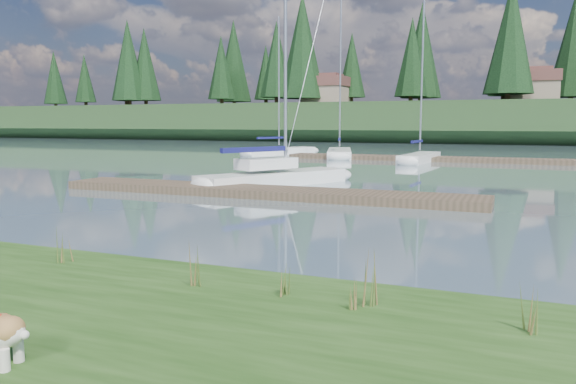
% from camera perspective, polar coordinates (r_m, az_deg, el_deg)
% --- Properties ---
extents(ground, '(200.00, 200.00, 0.00)m').
position_cam_1_polar(ground, '(39.66, 15.63, 3.02)').
color(ground, slate).
rests_on(ground, ground).
extents(ridge, '(200.00, 20.00, 5.00)m').
position_cam_1_polar(ridge, '(82.42, 19.31, 6.63)').
color(ridge, '#1E3419').
rests_on(ridge, ground).
extents(sailboat_main, '(5.03, 7.81, 11.57)m').
position_cam_1_polar(sailboat_main, '(24.04, -0.36, 1.78)').
color(sailboat_main, white).
rests_on(sailboat_main, ground).
extents(dock_near, '(16.00, 2.00, 0.30)m').
position_cam_1_polar(dock_near, '(20.40, -2.92, 0.03)').
color(dock_near, '#4C3D2C').
rests_on(dock_near, ground).
extents(dock_far, '(26.00, 2.20, 0.30)m').
position_cam_1_polar(dock_far, '(39.46, 18.53, 3.11)').
color(dock_far, '#4C3D2C').
rests_on(dock_far, ground).
extents(sailboat_bg_0, '(4.72, 7.50, 11.10)m').
position_cam_1_polar(sailboat_bg_0, '(46.24, -0.29, 4.23)').
color(sailboat_bg_0, white).
rests_on(sailboat_bg_0, ground).
extents(sailboat_bg_1, '(4.09, 8.68, 12.70)m').
position_cam_1_polar(sailboat_bg_1, '(44.06, 5.25, 4.06)').
color(sailboat_bg_1, white).
rests_on(sailboat_bg_1, ground).
extents(sailboat_bg_2, '(1.98, 7.23, 10.81)m').
position_cam_1_polar(sailboat_bg_2, '(39.13, 13.44, 3.52)').
color(sailboat_bg_2, white).
rests_on(sailboat_bg_2, ground).
extents(weed_0, '(0.17, 0.14, 0.68)m').
position_cam_1_polar(weed_0, '(8.14, -9.37, -7.44)').
color(weed_0, '#475B23').
rests_on(weed_0, bank).
extents(weed_1, '(0.17, 0.14, 0.56)m').
position_cam_1_polar(weed_1, '(7.62, -0.59, -8.75)').
color(weed_1, '#475B23').
rests_on(weed_1, bank).
extents(weed_2, '(0.17, 0.14, 0.74)m').
position_cam_1_polar(weed_2, '(7.25, 8.57, -9.05)').
color(weed_2, '#475B23').
rests_on(weed_2, bank).
extents(weed_3, '(0.17, 0.14, 0.62)m').
position_cam_1_polar(weed_3, '(10.05, -21.77, -5.21)').
color(weed_3, '#475B23').
rests_on(weed_3, bank).
extents(weed_4, '(0.17, 0.14, 0.47)m').
position_cam_1_polar(weed_4, '(7.09, 6.85, -10.35)').
color(weed_4, '#475B23').
rests_on(weed_4, bank).
extents(weed_5, '(0.17, 0.14, 0.56)m').
position_cam_1_polar(weed_5, '(6.86, 23.46, -11.16)').
color(weed_5, '#475B23').
rests_on(weed_5, bank).
extents(mud_lip, '(60.00, 0.50, 0.14)m').
position_cam_1_polar(mud_lip, '(9.37, -8.62, -9.06)').
color(mud_lip, '#33281C').
rests_on(mud_lip, ground).
extents(conifer_0, '(5.72, 5.72, 14.15)m').
position_cam_1_polar(conifer_0, '(97.37, -15.92, 12.75)').
color(conifer_0, '#382619').
rests_on(conifer_0, ridge).
extents(conifer_1, '(4.40, 4.40, 11.30)m').
position_cam_1_polar(conifer_1, '(92.28, -6.79, 12.45)').
color(conifer_1, '#382619').
rests_on(conifer_1, ridge).
extents(conifer_2, '(6.60, 6.60, 16.05)m').
position_cam_1_polar(conifer_2, '(83.50, 1.46, 14.62)').
color(conifer_2, '#382619').
rests_on(conifer_2, ridge).
extents(conifer_3, '(4.84, 4.84, 12.25)m').
position_cam_1_polar(conifer_3, '(83.10, 12.46, 13.24)').
color(conifer_3, '#382619').
rests_on(conifer_3, ridge).
extents(conifer_4, '(6.16, 6.16, 15.10)m').
position_cam_1_polar(conifer_4, '(76.03, 21.67, 14.53)').
color(conifer_4, '#382619').
rests_on(conifer_4, ridge).
extents(house_0, '(6.30, 5.30, 4.65)m').
position_cam_1_polar(house_0, '(83.79, 3.89, 10.30)').
color(house_0, gray).
rests_on(house_0, ridge).
extents(house_1, '(6.30, 5.30, 4.65)m').
position_cam_1_polar(house_1, '(80.44, 23.71, 9.86)').
color(house_1, gray).
rests_on(house_1, ridge).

